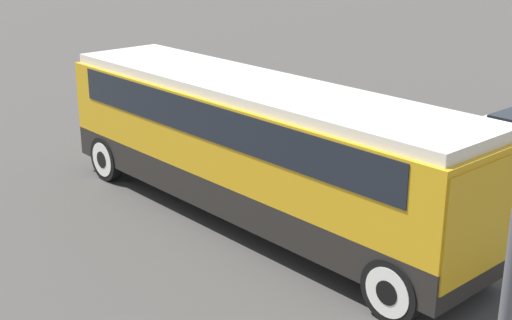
{
  "coord_description": "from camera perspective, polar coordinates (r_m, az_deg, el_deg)",
  "views": [
    {
      "loc": [
        11.0,
        -9.82,
        6.43
      ],
      "look_at": [
        0.0,
        0.0,
        1.42
      ],
      "focal_mm": 50.0,
      "sensor_mm": 36.0,
      "label": 1
    }
  ],
  "objects": [
    {
      "name": "parked_car_near",
      "position": [
        22.49,
        4.98,
        3.93
      ],
      "size": [
        4.54,
        1.86,
        1.4
      ],
      "color": "navy",
      "rests_on": "ground_plane"
    },
    {
      "name": "tour_bus",
      "position": [
        15.35,
        0.24,
        1.65
      ],
      "size": [
        11.21,
        2.59,
        3.15
      ],
      "color": "black",
      "rests_on": "ground_plane"
    },
    {
      "name": "ground_plane",
      "position": [
        16.09,
        0.0,
        -4.78
      ],
      "size": [
        120.0,
        120.0,
        0.0
      ],
      "primitive_type": "plane",
      "color": "#423F3D"
    }
  ]
}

